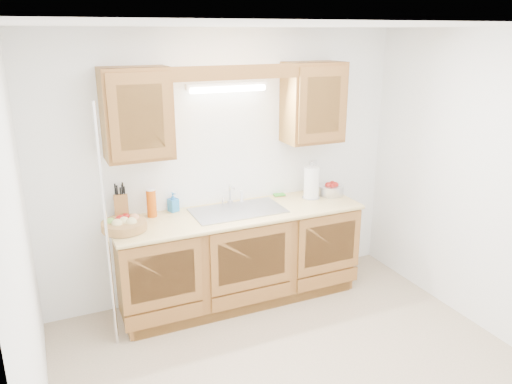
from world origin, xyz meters
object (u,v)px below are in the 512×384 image
paper_towel (311,183)px  apple_bowl (331,189)px  fruit_basket (124,224)px  knife_block (121,207)px

paper_towel → apple_bowl: paper_towel is taller
fruit_basket → apple_bowl: (2.06, 0.10, 0.01)m
knife_block → apple_bowl: size_ratio=1.18×
fruit_basket → knife_block: size_ratio=1.23×
fruit_basket → apple_bowl: 2.06m
fruit_basket → knife_block: (0.02, 0.22, 0.07)m
paper_towel → fruit_basket: bearing=-177.2°
fruit_basket → knife_block: 0.23m
fruit_basket → apple_bowl: bearing=2.9°
fruit_basket → paper_towel: (1.83, 0.09, 0.10)m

